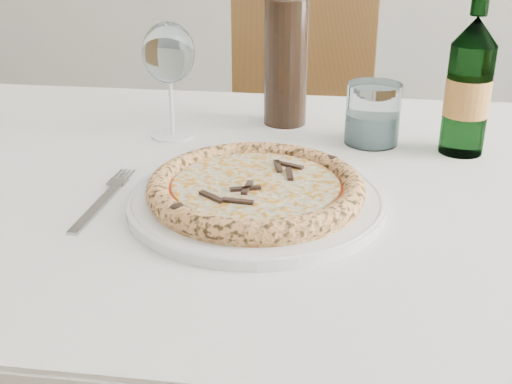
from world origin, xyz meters
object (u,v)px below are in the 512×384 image
wine_glass (169,56)px  tumbler (372,118)px  beer_bottle (469,87)px  plate (256,200)px  wine_bottle (286,49)px  chair_far (294,140)px  pizza (256,188)px  dining_table (264,227)px

wine_glass → tumbler: size_ratio=1.93×
beer_bottle → wine_glass: bearing=177.9°
plate → wine_bottle: (0.01, 0.36, 0.13)m
chair_far → plate: size_ratio=2.73×
chair_far → beer_bottle: size_ratio=3.45×
plate → pizza: 0.02m
plate → tumbler: bearing=59.2°
plate → wine_glass: wine_glass is taller
wine_bottle → dining_table: bearing=-91.9°
plate → pizza: bearing=-163.8°
wine_bottle → tumbler: bearing=-30.2°
tumbler → beer_bottle: 0.16m
plate → tumbler: size_ratio=3.39×
beer_bottle → wine_bottle: wine_bottle is taller
dining_table → chair_far: (-0.01, 0.79, -0.14)m
chair_far → beer_bottle: 0.79m
chair_far → wine_bottle: (0.01, -0.54, 0.36)m
plate → tumbler: tumbler is taller
chair_far → wine_glass: wine_glass is taller
dining_table → plate: size_ratio=4.54×
pizza → wine_glass: (-0.18, 0.26, 0.11)m
pizza → wine_glass: size_ratio=1.48×
tumbler → dining_table: bearing=-133.4°
chair_far → tumbler: bearing=-75.1°
chair_far → pizza: 0.93m
plate → pizza: pizza is taller
dining_table → beer_bottle: 0.39m
tumbler → plate: bearing=-120.8°
plate → beer_bottle: (0.30, 0.24, 0.10)m
wine_glass → plate: bearing=-55.8°
tumbler → wine_bottle: 0.20m
dining_table → beer_bottle: (0.30, 0.14, 0.19)m
wine_bottle → chair_far: bearing=91.5°
dining_table → wine_bottle: size_ratio=4.91×
beer_bottle → wine_bottle: 0.32m
tumbler → wine_glass: bearing=-178.3°
chair_far → tumbler: 0.70m
tumbler → beer_bottle: bearing=-11.0°
wine_bottle → beer_bottle: bearing=-21.6°
wine_glass → wine_bottle: (0.19, 0.10, -0.01)m
tumbler → wine_bottle: (-0.15, 0.09, 0.09)m
chair_far → pizza: (0.01, -0.89, 0.25)m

